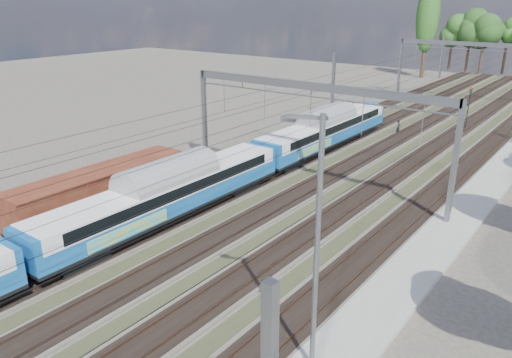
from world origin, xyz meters
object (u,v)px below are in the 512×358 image
Objects in this scene: freight_boxcar at (101,190)px; worker at (398,127)px; signal_near at (469,103)px; lamp_post at (315,242)px; emu_train at (163,189)px.

worker is at bearing 77.47° from freight_boxcar.
freight_boxcar is at bearing -123.48° from signal_near.
freight_boxcar is 1.22× the size of lamp_post.
worker is 0.16× the size of lamp_post.
emu_train reaches higher than worker.
emu_train is at bearing 134.38° from lamp_post.
worker is at bearing 83.68° from lamp_post.
worker is 9.57m from signal_near.
lamp_post reaches higher than signal_near.
signal_near reaches higher than freight_boxcar.
freight_boxcar is at bearing 143.79° from lamp_post.
worker is (3.50, 34.15, -1.87)m from emu_train.
signal_near is (9.22, 41.45, 0.48)m from emu_train.
freight_boxcar is 7.87× the size of worker.
worker is at bearing 84.15° from emu_train.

